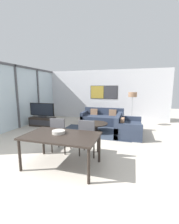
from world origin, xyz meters
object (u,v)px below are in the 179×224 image
sofa_main (103,119)px  fruit_bowl (59,132)px  sofa_side (126,128)px  television (42,110)px  floor_lamp (133,97)px  coffee_table (96,125)px  dining_chair_left (60,133)px  dining_chair_centre (88,136)px  dining_table (61,138)px  tv_console (42,122)px

sofa_main → fruit_bowl: 4.31m
sofa_main → sofa_side: 1.94m
television → sofa_side: bearing=-3.1°
floor_lamp → sofa_main: bearing=-177.4°
television → sofa_main: (2.65, 1.28, -0.50)m
fruit_bowl → coffee_table: bearing=86.5°
coffee_table → dining_chair_left: bearing=-102.1°
coffee_table → sofa_main: bearing=90.0°
dining_chair_centre → floor_lamp: (1.06, 3.71, 0.84)m
dining_chair_left → dining_chair_centre: same height
television → fruit_bowl: television is taller
sofa_main → dining_chair_left: dining_chair_left is taller
television → coffee_table: bearing=-3.7°
dining_table → dining_chair_left: size_ratio=1.70×
television → dining_chair_left: television is taller
coffee_table → dining_chair_left: size_ratio=1.02×
tv_console → sofa_main: sofa_main is taller
tv_console → fruit_bowl: fruit_bowl is taller
dining_table → dining_chair_left: (-0.41, 0.69, -0.14)m
dining_chair_left → tv_console: bearing=132.4°
fruit_bowl → sofa_main: bearing=87.7°
tv_console → coffee_table: tv_console is taller
dining_table → sofa_main: bearing=89.2°
television → dining_table: 4.02m
coffee_table → dining_table: dining_table is taller
television → sofa_main: bearing=25.8°
coffee_table → floor_lamp: size_ratio=0.63×
tv_console → dining_chair_left: dining_chair_left is taller
tv_console → sofa_main: (2.65, 1.28, 0.05)m
coffee_table → dining_table: (-0.06, -2.90, 0.41)m
dining_table → dining_chair_left: dining_chair_left is taller
sofa_side → coffee_table: sofa_side is taller
tv_console → dining_chair_left: size_ratio=1.23×
floor_lamp → coffee_table: bearing=-132.9°
tv_console → floor_lamp: size_ratio=0.76×
dining_chair_centre → sofa_side: bearing=67.3°
coffee_table → television: bearing=176.3°
coffee_table → fruit_bowl: bearing=-93.5°
television → floor_lamp: bearing=18.3°
television → dining_chair_left: bearing=-47.6°
sofa_side → television: bearing=86.9°
tv_console → fruit_bowl: bearing=-50.4°
sofa_main → dining_table: 4.37m
dining_chair_centre → floor_lamp: bearing=74.0°
sofa_side → dining_table: sofa_side is taller
television → sofa_side: 3.94m
coffee_table → tv_console: bearing=176.3°
tv_console → floor_lamp: bearing=18.3°
tv_console → floor_lamp: (4.05, 1.34, 1.18)m
dining_chair_left → floor_lamp: floor_lamp is taller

